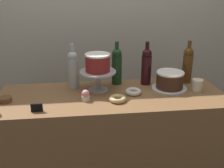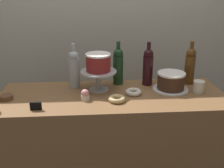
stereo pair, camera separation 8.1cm
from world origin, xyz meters
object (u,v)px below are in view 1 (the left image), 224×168
wine_bottle_clear (73,69)px  cookie_stack (5,99)px  coffee_cup_ceramic (197,85)px  wine_bottle_amber (188,64)px  donut_sugar (133,92)px  cake_stand_pedestal (98,77)px  cupcake_strawberry (86,95)px  donut_glazed (118,99)px  chocolate_round_cake (170,80)px  wine_bottle_green (117,65)px  white_layer_cake (98,63)px  wine_bottle_dark_red (146,66)px  price_sign_chalkboard (37,108)px

wine_bottle_clear → cookie_stack: wine_bottle_clear is taller
wine_bottle_clear → coffee_cup_ceramic: wine_bottle_clear is taller
wine_bottle_amber → donut_sugar: 0.50m
cake_stand_pedestal → wine_bottle_amber: (0.69, 0.09, 0.04)m
cupcake_strawberry → donut_glazed: 0.21m
cookie_stack → donut_sugar: bearing=1.8°
chocolate_round_cake → cookie_stack: bearing=-175.3°
wine_bottle_green → coffee_cup_ceramic: bearing=-20.8°
chocolate_round_cake → cake_stand_pedestal: bearing=176.5°
white_layer_cake → donut_sugar: (0.24, -0.10, -0.19)m
cupcake_strawberry → white_layer_cake: bearing=60.3°
white_layer_cake → cookie_stack: size_ratio=2.09×
wine_bottle_clear → donut_glazed: 0.42m
donut_glazed → coffee_cup_ceramic: coffee_cup_ceramic is taller
cake_stand_pedestal → white_layer_cake: white_layer_cake is taller
chocolate_round_cake → white_layer_cake: bearing=176.5°
wine_bottle_amber → cake_stand_pedestal: bearing=-172.8°
chocolate_round_cake → wine_bottle_amber: (0.17, 0.12, 0.07)m
cake_stand_pedestal → wine_bottle_clear: 0.19m
donut_glazed → donut_sugar: bearing=39.5°
donut_sugar → wine_bottle_clear: bearing=157.5°
wine_bottle_amber → coffee_cup_ceramic: bearing=-86.4°
cake_stand_pedestal → wine_bottle_dark_red: bearing=13.1°
chocolate_round_cake → wine_bottle_amber: wine_bottle_amber is taller
chocolate_round_cake → wine_bottle_clear: bearing=171.4°
white_layer_cake → coffee_cup_ceramic: 0.72m
price_sign_chalkboard → donut_sugar: bearing=17.3°
wine_bottle_dark_red → white_layer_cake: bearing=-166.9°
wine_bottle_clear → cookie_stack: 0.50m
wine_bottle_dark_red → donut_sugar: 0.26m
donut_sugar → donut_glazed: 0.16m
donut_glazed → price_sign_chalkboard: price_sign_chalkboard is taller
chocolate_round_cake → cupcake_strawberry: (-0.61, -0.13, -0.03)m
cake_stand_pedestal → wine_bottle_dark_red: size_ratio=0.79×
cupcake_strawberry → coffee_cup_ceramic: size_ratio=0.87×
wine_bottle_amber → coffee_cup_ceramic: 0.20m
wine_bottle_amber → wine_bottle_green: 0.54m
chocolate_round_cake → donut_sugar: chocolate_round_cake is taller
cupcake_strawberry → price_sign_chalkboard: size_ratio=1.06×
chocolate_round_cake → wine_bottle_dark_red: size_ratio=0.61×
cake_stand_pedestal → chocolate_round_cake: (0.52, -0.03, -0.03)m
wine_bottle_green → cookie_stack: size_ratio=3.87×
chocolate_round_cake → donut_sugar: (-0.28, -0.07, -0.05)m
wine_bottle_dark_red → donut_glazed: size_ratio=2.91×
white_layer_cake → price_sign_chalkboard: bearing=-143.0°
donut_sugar → price_sign_chalkboard: (-0.63, -0.20, 0.01)m
wine_bottle_green → donut_sugar: bearing=-67.8°
wine_bottle_clear → donut_sugar: wine_bottle_clear is taller
wine_bottle_amber → donut_sugar: bearing=-157.6°
wine_bottle_dark_red → wine_bottle_green: bearing=171.5°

